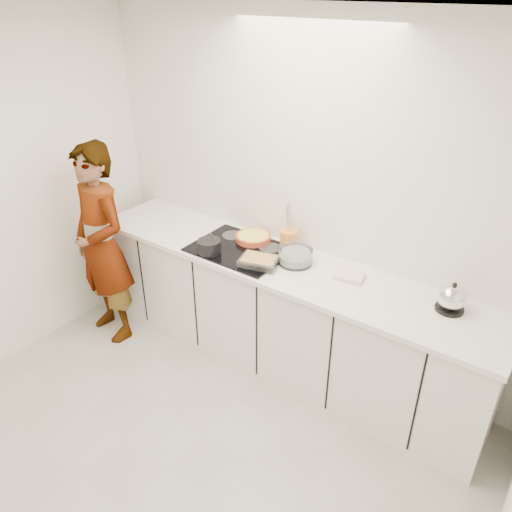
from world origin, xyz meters
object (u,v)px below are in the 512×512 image
Objects in this scene: saucepan at (209,246)px; cook at (102,246)px; tart_dish at (253,237)px; mixing_bowl at (296,257)px; hob at (240,249)px; baking_dish at (259,261)px; utensil_crock at (289,240)px; kettle at (452,299)px.

cook is at bearing -160.34° from saucepan.
cook is at bearing -147.24° from tart_dish.
saucepan is 0.67× the size of mixing_bowl.
hob is 0.28m from baking_dish.
cook is (-1.03, -0.66, -0.11)m from tart_dish.
hob is 3.74× the size of saucepan.
mixing_bowl is (0.60, 0.25, -0.01)m from saucepan.
utensil_crock is at bearing 35.16° from hob.
tart_dish is 0.38m from saucepan.
utensil_crock is at bearing 176.46° from kettle.
tart_dish is at bearing 132.33° from baking_dish.
cook is (-0.87, -0.31, -0.13)m from saucepan.
hob is 0.46m from mixing_bowl.
saucepan is at bearing 28.73° from cook.
mixing_bowl reaches higher than tart_dish.
cook reaches higher than utensil_crock.
hob is 2.05× the size of tart_dish.
baking_dish is (0.41, 0.07, -0.02)m from saucepan.
baking_dish is at bearing -97.74° from utensil_crock.
hob is 2.52× the size of mixing_bowl.
saucepan is at bearing -169.43° from kettle.
tart_dish is at bearing -171.84° from utensil_crock.
utensil_crock is at bearing 136.89° from mixing_bowl.
hob is 1.14m from cook.
baking_dish is at bearing -135.89° from mixing_bowl.
hob is 0.38m from utensil_crock.
mixing_bowl is 0.20m from utensil_crock.
utensil_crock is 1.51m from cook.
cook is (-1.28, -0.38, -0.11)m from baking_dish.
hob is at bearing -144.84° from utensil_crock.
utensil_crock is at bearing 40.88° from saucepan.
utensil_crock is at bearing 82.26° from baking_dish.
kettle is 1.28× the size of utensil_crock.
baking_dish is at bearing -23.43° from hob.
saucepan is 0.62× the size of baking_dish.
saucepan is 0.60m from utensil_crock.
mixing_bowl is 1.71× the size of utensil_crock.
tart_dish is 1.13× the size of baking_dish.
mixing_bowl is at bearing -12.00° from tart_dish.
tart_dish is 0.21× the size of cook.
saucepan is at bearing -139.12° from utensil_crock.
tart_dish is 1.22m from cook.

